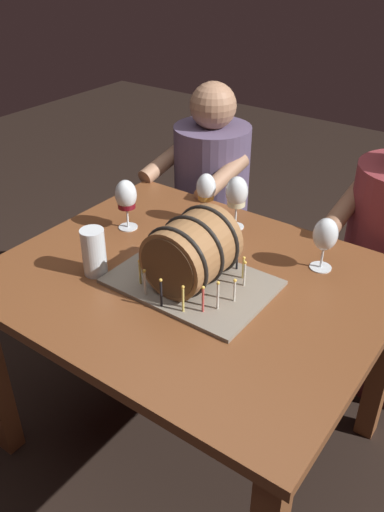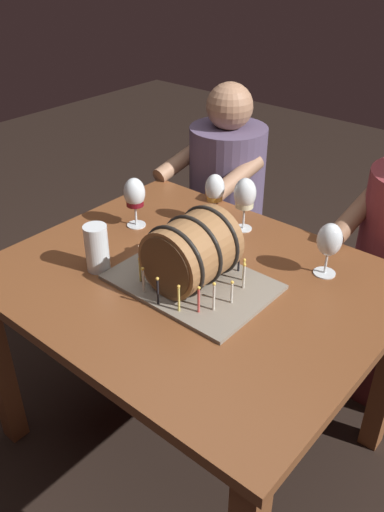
# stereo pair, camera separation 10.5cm
# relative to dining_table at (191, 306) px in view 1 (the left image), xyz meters

# --- Properties ---
(ground_plane) EXTENTS (8.00, 8.00, 0.00)m
(ground_plane) POSITION_rel_dining_table_xyz_m (0.00, 0.00, -0.64)
(ground_plane) COLOR black
(dining_table) EXTENTS (1.19, 0.98, 0.76)m
(dining_table) POSITION_rel_dining_table_xyz_m (0.00, 0.00, 0.00)
(dining_table) COLOR brown
(dining_table) RESTS_ON ground
(barrel_cake) EXTENTS (0.48, 0.34, 0.23)m
(barrel_cake) POSITION_rel_dining_table_xyz_m (0.02, -0.03, 0.22)
(barrel_cake) COLOR gray
(barrel_cake) RESTS_ON dining_table
(wine_glass_white) EXTENTS (0.08, 0.08, 0.20)m
(wine_glass_white) POSITION_rel_dining_table_xyz_m (-0.06, 0.36, 0.25)
(wine_glass_white) COLOR white
(wine_glass_white) RESTS_ON dining_table
(wine_glass_red) EXTENTS (0.08, 0.08, 0.19)m
(wine_glass_red) POSITION_rel_dining_table_xyz_m (-0.37, 0.12, 0.24)
(wine_glass_red) COLOR white
(wine_glass_red) RESTS_ON dining_table
(wine_glass_amber) EXTENTS (0.07, 0.07, 0.19)m
(wine_glass_amber) POSITION_rel_dining_table_xyz_m (-0.17, 0.32, 0.25)
(wine_glass_amber) COLOR white
(wine_glass_amber) RESTS_ON dining_table
(wine_glass_empty) EXTENTS (0.08, 0.08, 0.18)m
(wine_glass_empty) POSITION_rel_dining_table_xyz_m (0.31, 0.29, 0.23)
(wine_glass_empty) COLOR white
(wine_glass_empty) RESTS_ON dining_table
(beer_pint) EXTENTS (0.08, 0.08, 0.16)m
(beer_pint) POSITION_rel_dining_table_xyz_m (-0.26, -0.16, 0.19)
(beer_pint) COLOR white
(beer_pint) RESTS_ON dining_table
(person_seated_left) EXTENTS (0.39, 0.47, 1.15)m
(person_seated_left) POSITION_rel_dining_table_xyz_m (-0.42, 0.74, -0.11)
(person_seated_left) COLOR #372D40
(person_seated_left) RESTS_ON ground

